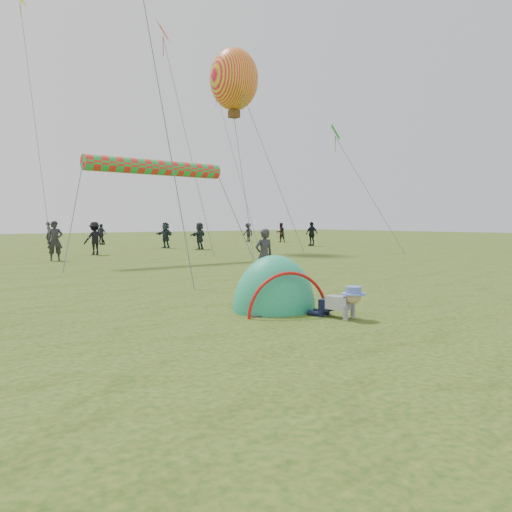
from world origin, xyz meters
TOP-DOWN VIEW (x-y plane):
  - ground at (0.00, 0.00)m, footprint 140.00×140.00m
  - crawling_toddler at (-0.60, 0.32)m, footprint 0.73×0.91m
  - popup_tent at (-1.03, 1.70)m, footprint 2.02×1.81m
  - standing_adult at (1.79, 5.43)m, footprint 0.63×0.47m
  - crowd_person_0 at (4.32, 34.76)m, footprint 0.69×0.74m
  - crowd_person_1 at (20.40, 25.65)m, footprint 0.92×0.80m
  - crowd_person_3 at (18.82, 28.09)m, footprint 0.72×1.11m
  - crowd_person_5 at (8.38, 23.47)m, footprint 0.78×1.65m
  - crowd_person_6 at (-0.54, 17.19)m, footprint 0.75×0.60m
  - crowd_person_8 at (17.91, 19.51)m, footprint 1.05×0.54m
  - crowd_person_9 at (2.31, 19.96)m, footprint 1.12×0.65m
  - crowd_person_11 at (9.25, 20.71)m, footprint 1.63×1.17m
  - crowd_person_14 at (6.92, 30.70)m, footprint 0.70×1.00m
  - balloon_kite at (10.22, 18.36)m, footprint 2.86×2.86m
  - rainbow_tube_kite at (2.58, 13.55)m, footprint 6.19×0.64m
  - diamond_kite_0 at (6.53, 20.05)m, footprint 1.19×1.19m
  - diamond_kite_3 at (9.44, 16.47)m, footprint 0.96×0.96m
  - diamond_kite_6 at (13.80, 25.48)m, footprint 1.26×1.26m
  - diamond_kite_9 at (15.04, 14.75)m, footprint 1.00×1.00m

SIDE VIEW (x-z plane):
  - ground at x=0.00m, z-range 0.00..0.00m
  - popup_tent at x=-1.03m, z-range -1.10..1.10m
  - crawling_toddler at x=-0.60m, z-range 0.00..0.61m
  - standing_adult at x=1.79m, z-range 0.00..1.55m
  - crowd_person_14 at x=6.92m, z-range 0.00..1.58m
  - crowd_person_3 at x=18.82m, z-range 0.00..1.61m
  - crowd_person_1 at x=20.40m, z-range 0.00..1.63m
  - crowd_person_11 at x=9.25m, z-range 0.00..1.70m
  - crowd_person_0 at x=4.32m, z-range 0.00..1.70m
  - crowd_person_5 at x=8.38m, z-range 0.00..1.71m
  - crowd_person_8 at x=17.91m, z-range 0.00..1.72m
  - crowd_person_9 at x=2.31m, z-range 0.00..1.73m
  - crowd_person_6 at x=-0.54m, z-range 0.00..1.79m
  - rainbow_tube_kite at x=2.58m, z-range 3.71..4.35m
  - diamond_kite_9 at x=15.04m, z-range 6.65..7.46m
  - diamond_kite_3 at x=9.44m, z-range 8.61..9.40m
  - balloon_kite at x=10.22m, z-range 7.84..11.85m
  - diamond_kite_6 at x=13.80m, z-range 11.21..12.24m
  - diamond_kite_0 at x=6.53m, z-range 11.96..12.94m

